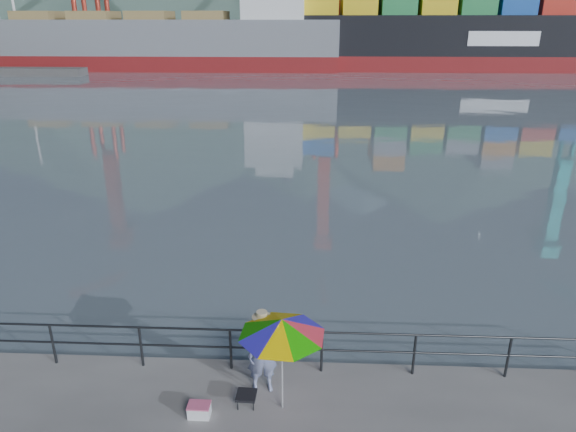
# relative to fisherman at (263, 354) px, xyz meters

# --- Properties ---
(harbor_water) EXTENTS (500.00, 280.00, 0.00)m
(harbor_water) POSITION_rel_fisherman_xyz_m (-1.77, 128.95, -0.87)
(harbor_water) COLOR slate
(harbor_water) RESTS_ON ground
(far_dock) EXTENTS (200.00, 40.00, 0.40)m
(far_dock) POSITION_rel_fisherman_xyz_m (8.23, 91.95, -0.87)
(far_dock) COLOR #514F4C
(far_dock) RESTS_ON ground
(guardrail) EXTENTS (22.00, 0.06, 1.03)m
(guardrail) POSITION_rel_fisherman_xyz_m (-1.77, 0.65, -0.35)
(guardrail) COLOR #2D3033
(guardrail) RESTS_ON ground
(container_stacks) EXTENTS (58.00, 8.40, 7.80)m
(container_stacks) POSITION_rel_fisherman_xyz_m (31.32, 92.76, 2.07)
(container_stacks) COLOR #267F3F
(container_stacks) RESTS_ON ground
(fisherman) EXTENTS (0.71, 0.55, 1.74)m
(fisherman) POSITION_rel_fisherman_xyz_m (0.00, 0.00, 0.00)
(fisherman) COLOR navy
(fisherman) RESTS_ON ground
(beach_umbrella) EXTENTS (2.12, 2.12, 2.06)m
(beach_umbrella) POSITION_rel_fisherman_xyz_m (0.43, -0.54, 1.02)
(beach_umbrella) COLOR white
(beach_umbrella) RESTS_ON ground
(folding_stool) EXTENTS (0.41, 0.41, 0.26)m
(folding_stool) POSITION_rel_fisherman_xyz_m (-0.29, -0.49, -0.73)
(folding_stool) COLOR black
(folding_stool) RESTS_ON ground
(cooler_bag) EXTENTS (0.43, 0.29, 0.25)m
(cooler_bag) POSITION_rel_fisherman_xyz_m (-1.18, -0.84, -0.75)
(cooler_bag) COLOR silver
(cooler_bag) RESTS_ON ground
(fishing_rod) EXTENTS (0.62, 1.70, 1.26)m
(fishing_rod) POSITION_rel_fisherman_xyz_m (-0.19, 1.07, -0.87)
(fishing_rod) COLOR black
(fishing_rod) RESTS_ON ground
(bulk_carrier) EXTENTS (53.09, 9.19, 14.50)m
(bulk_carrier) POSITION_rel_fisherman_xyz_m (-20.04, 72.45, 3.23)
(bulk_carrier) COLOR maroon
(bulk_carrier) RESTS_ON ground
(container_ship) EXTENTS (64.75, 10.79, 18.10)m
(container_ship) POSITION_rel_fisherman_xyz_m (29.47, 74.82, 4.93)
(container_ship) COLOR maroon
(container_ship) RESTS_ON ground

